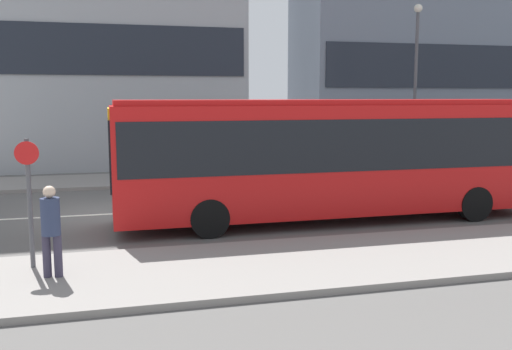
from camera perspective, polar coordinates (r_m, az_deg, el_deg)
The scene contains 9 objects.
ground_plane at distance 17.12m, azimuth -14.06°, elevation -3.80°, with size 120.00×120.00×0.00m, color #595654.
sidewalk_near at distance 11.05m, azimuth -13.60°, elevation -9.92°, with size 44.00×3.50×0.13m.
sidewalk_far at distance 23.27m, azimuth -14.28°, elevation -0.58°, with size 44.00×3.50×0.13m.
lane_centerline at distance 17.12m, azimuth -14.06°, elevation -3.78°, with size 41.80×0.16×0.01m.
city_bus at distance 15.72m, azimuth 7.80°, elevation 2.36°, with size 11.90×2.58×3.31m.
parked_car_0 at distance 23.76m, azimuth 16.67°, elevation 0.90°, with size 4.66×1.88×1.35m.
pedestrian_near_stop at distance 10.97m, azimuth -19.83°, elevation -4.78°, with size 0.35×0.34×1.68m.
bus_stop_sign at distance 11.62m, azimuth -21.74°, elevation -1.64°, with size 0.44×0.12×2.49m.
street_lamp at distance 25.97m, azimuth 15.69°, elevation 9.99°, with size 0.36×0.36×7.15m.
Camera 1 is at (-0.12, -16.78, 3.41)m, focal length 40.00 mm.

